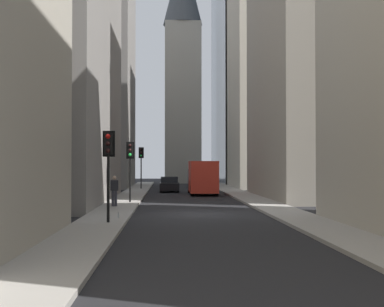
% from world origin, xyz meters
% --- Properties ---
extents(ground_plane, '(135.00, 135.00, 0.00)m').
position_xyz_m(ground_plane, '(0.00, 0.00, 0.00)').
color(ground_plane, black).
extents(sidewalk_right, '(90.00, 2.20, 0.14)m').
position_xyz_m(sidewalk_right, '(0.00, 4.50, 0.07)').
color(sidewalk_right, gray).
rests_on(sidewalk_right, ground_plane).
extents(sidewalk_left, '(90.00, 2.20, 0.14)m').
position_xyz_m(sidewalk_left, '(0.00, -4.50, 0.07)').
color(sidewalk_left, gray).
rests_on(sidewalk_left, ground_plane).
extents(building_left_far, '(12.29, 10.50, 25.62)m').
position_xyz_m(building_left_far, '(30.15, -10.59, 12.82)').
color(building_left_far, beige).
rests_on(building_left_far, ground_plane).
extents(building_left_midfar, '(15.32, 10.50, 24.76)m').
position_xyz_m(building_left_midfar, '(11.83, -10.59, 12.39)').
color(building_left_midfar, gray).
rests_on(building_left_midfar, ground_plane).
extents(building_right_far, '(13.21, 10.00, 27.33)m').
position_xyz_m(building_right_far, '(31.86, 10.60, 13.67)').
color(building_right_far, gray).
rests_on(building_right_far, ground_plane).
extents(church_spire, '(5.46, 5.46, 33.16)m').
position_xyz_m(church_spire, '(44.99, -0.58, 17.30)').
color(church_spire, '#B7B2A5').
rests_on(church_spire, ground_plane).
extents(delivery_truck, '(6.46, 2.25, 2.84)m').
position_xyz_m(delivery_truck, '(17.28, -1.40, 1.46)').
color(delivery_truck, red).
rests_on(delivery_truck, ground_plane).
extents(sedan_black, '(4.30, 1.78, 1.42)m').
position_xyz_m(sedan_black, '(21.73, 1.40, 0.66)').
color(sedan_black, black).
rests_on(sedan_black, ground_plane).
extents(traffic_light_foreground, '(0.43, 0.52, 3.85)m').
position_xyz_m(traffic_light_foreground, '(-4.97, 4.11, 2.97)').
color(traffic_light_foreground, black).
rests_on(traffic_light_foreground, sidewalk_right).
extents(traffic_light_midblock, '(0.43, 0.52, 3.90)m').
position_xyz_m(traffic_light_midblock, '(6.73, 4.02, 3.01)').
color(traffic_light_midblock, black).
rests_on(traffic_light_midblock, sidewalk_right).
extents(traffic_light_far_junction, '(0.43, 0.52, 4.17)m').
position_xyz_m(traffic_light_far_junction, '(25.44, 4.23, 3.21)').
color(traffic_light_far_junction, black).
rests_on(traffic_light_far_junction, sidewalk_right).
extents(pedestrian, '(0.26, 0.44, 1.77)m').
position_xyz_m(pedestrian, '(3.42, 4.70, 1.11)').
color(pedestrian, '#33333D').
rests_on(pedestrian, sidewalk_right).
extents(discarded_bottle, '(0.07, 0.07, 0.27)m').
position_xyz_m(discarded_bottle, '(-3.08, 3.86, 0.25)').
color(discarded_bottle, '#999EA3').
rests_on(discarded_bottle, sidewalk_right).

